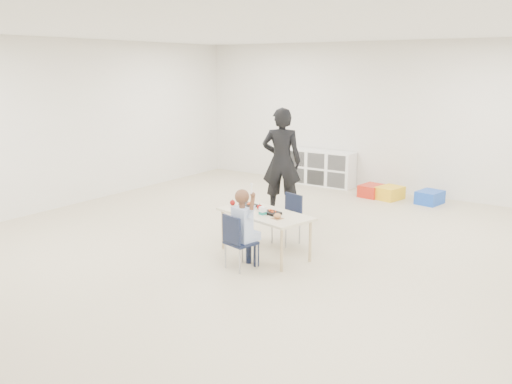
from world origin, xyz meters
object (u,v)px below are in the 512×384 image
Objects in this scene: cubby_shelf at (320,168)px; adult at (281,161)px; table at (265,234)px; chair_near at (241,241)px; child at (241,226)px.

adult is (0.50, -2.30, 0.51)m from cubby_shelf.
cubby_shelf is (-1.39, 4.12, 0.07)m from table.
chair_near reaches higher than table.
adult is at bearing 124.81° from child.
cubby_shelf is 2.40m from adult.
table is 4.35m from cubby_shelf.
chair_near is 0.19m from child.
child is at bearing -73.18° from cubby_shelf.
child is 4.88m from cubby_shelf.
cubby_shelf is at bearing 120.54° from child.
cubby_shelf is 0.82× the size of adult.
cubby_shelf is (-1.41, 4.67, 0.02)m from chair_near.
table is 2.11m from adult.
adult reaches higher than child.
adult is (-0.91, 2.37, 0.33)m from child.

